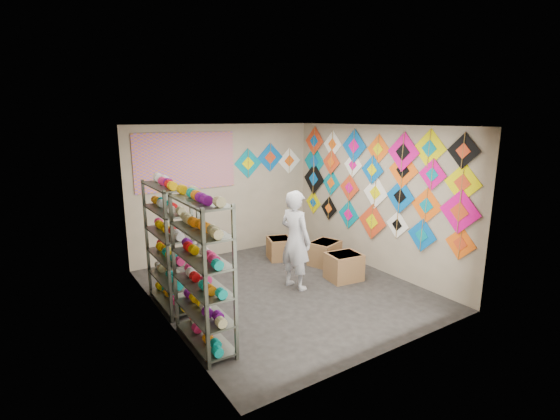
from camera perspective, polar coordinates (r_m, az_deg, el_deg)
ground at (r=6.95m, az=0.66°, el=-11.07°), size 4.50×4.50×0.00m
room_walls at (r=6.46m, az=0.70°, el=2.38°), size 4.50×4.50×4.50m
shelf_rack_front at (r=5.12m, az=-10.84°, el=-8.79°), size 0.40×1.10×1.90m
shelf_rack_back at (r=6.29m, az=-15.37°, el=-4.93°), size 0.40×1.10×1.90m
string_spools at (r=5.67m, az=-13.39°, el=-5.77°), size 0.12×2.36×0.12m
kite_wall_display at (r=7.73m, az=12.97°, el=3.95°), size 0.06×4.32×2.10m
back_wall_kites at (r=8.86m, az=-1.66°, el=6.97°), size 1.67×0.02×0.74m
poster at (r=8.04m, az=-13.06°, el=6.67°), size 2.00×0.01×1.10m
shopkeeper at (r=6.75m, az=2.18°, el=-4.23°), size 0.78×0.66×1.68m
carton_a at (r=7.35m, az=8.97°, el=-7.87°), size 0.63×0.55×0.48m
carton_b at (r=8.03m, az=6.30°, el=-6.03°), size 0.69×0.62×0.46m
carton_c at (r=8.30m, az=-0.06°, el=-5.42°), size 0.59×0.62×0.44m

